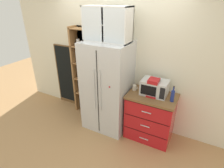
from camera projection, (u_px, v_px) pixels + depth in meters
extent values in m
plane|color=tan|center=(108.00, 124.00, 3.80)|extent=(10.63, 10.63, 0.00)
cube|color=silver|center=(117.00, 61.00, 3.57)|extent=(4.94, 0.10, 2.55)
cube|color=silver|center=(107.00, 87.00, 3.43)|extent=(0.84, 0.68, 1.72)
cube|color=black|center=(98.00, 95.00, 3.16)|extent=(0.01, 0.01, 1.59)
cylinder|color=silver|center=(94.00, 90.00, 3.14)|extent=(0.02, 0.02, 0.78)
cylinder|color=silver|center=(100.00, 91.00, 3.09)|extent=(0.02, 0.02, 0.78)
cube|color=red|center=(109.00, 87.00, 2.97)|extent=(0.02, 0.01, 0.02)
cube|color=brown|center=(88.00, 70.00, 3.97)|extent=(0.51, 0.04, 1.90)
cube|color=#9E7042|center=(76.00, 71.00, 3.95)|extent=(0.04, 0.25, 1.90)
cube|color=#9E7042|center=(92.00, 74.00, 3.77)|extent=(0.04, 0.25, 1.90)
cube|color=#9E7042|center=(86.00, 93.00, 4.07)|extent=(0.45, 0.25, 0.02)
cylinder|color=silver|center=(82.00, 89.00, 4.09)|extent=(0.07, 0.07, 0.14)
cylinder|color=#382316|center=(82.00, 89.00, 4.10)|extent=(0.06, 0.06, 0.09)
cylinder|color=#B2B2B7|center=(82.00, 86.00, 4.05)|extent=(0.07, 0.07, 0.01)
cylinder|color=silver|center=(89.00, 91.00, 4.02)|extent=(0.08, 0.08, 0.11)
cylinder|color=beige|center=(89.00, 91.00, 4.02)|extent=(0.07, 0.07, 0.08)
cylinder|color=#B2B2B7|center=(88.00, 88.00, 3.99)|extent=(0.08, 0.08, 0.01)
cube|color=#9E7042|center=(84.00, 78.00, 3.92)|extent=(0.45, 0.25, 0.02)
cylinder|color=silver|center=(79.00, 75.00, 3.93)|extent=(0.07, 0.07, 0.09)
cylinder|color=white|center=(80.00, 76.00, 3.94)|extent=(0.06, 0.06, 0.06)
cylinder|color=#B2B2B7|center=(79.00, 73.00, 3.91)|extent=(0.07, 0.07, 0.01)
cylinder|color=silver|center=(84.00, 76.00, 3.89)|extent=(0.07, 0.07, 0.10)
cylinder|color=#B77A38|center=(84.00, 77.00, 3.89)|extent=(0.06, 0.06, 0.07)
cylinder|color=#B2B2B7|center=(84.00, 74.00, 3.86)|extent=(0.07, 0.07, 0.01)
cylinder|color=silver|center=(89.00, 77.00, 3.83)|extent=(0.07, 0.07, 0.11)
cylinder|color=white|center=(89.00, 78.00, 3.84)|extent=(0.06, 0.06, 0.08)
cylinder|color=#B2B2B7|center=(89.00, 74.00, 3.80)|extent=(0.06, 0.06, 0.01)
cube|color=#9E7042|center=(83.00, 63.00, 3.77)|extent=(0.45, 0.25, 0.02)
cylinder|color=silver|center=(78.00, 60.00, 3.81)|extent=(0.06, 0.06, 0.09)
cylinder|color=#CCB78C|center=(78.00, 60.00, 3.81)|extent=(0.05, 0.05, 0.06)
cylinder|color=#B2B2B7|center=(78.00, 57.00, 3.79)|extent=(0.06, 0.06, 0.01)
cylinder|color=silver|center=(83.00, 60.00, 3.74)|extent=(0.08, 0.08, 0.12)
cylinder|color=#2D2D2D|center=(83.00, 61.00, 3.75)|extent=(0.07, 0.07, 0.08)
cylinder|color=#B2B2B7|center=(83.00, 57.00, 3.71)|extent=(0.08, 0.08, 0.01)
cylinder|color=silver|center=(88.00, 61.00, 3.70)|extent=(0.08, 0.08, 0.12)
cylinder|color=brown|center=(88.00, 61.00, 3.71)|extent=(0.07, 0.07, 0.08)
cylinder|color=#B2B2B7|center=(88.00, 57.00, 3.67)|extent=(0.08, 0.08, 0.01)
cube|color=#9E7042|center=(82.00, 47.00, 3.62)|extent=(0.45, 0.25, 0.02)
cylinder|color=silver|center=(78.00, 43.00, 3.63)|extent=(0.07, 0.07, 0.12)
cylinder|color=#E0C67F|center=(78.00, 43.00, 3.64)|extent=(0.06, 0.06, 0.08)
cylinder|color=#B2B2B7|center=(78.00, 39.00, 3.60)|extent=(0.07, 0.07, 0.01)
cube|color=#9E7042|center=(81.00, 29.00, 3.47)|extent=(0.45, 0.25, 0.02)
cube|color=red|center=(150.00, 117.00, 3.31)|extent=(0.81, 0.56, 0.84)
cube|color=brown|center=(152.00, 96.00, 3.12)|extent=(0.84, 0.59, 0.04)
cube|color=black|center=(144.00, 133.00, 3.15)|extent=(0.79, 0.00, 0.01)
cube|color=silver|center=(144.00, 139.00, 3.20)|extent=(0.16, 0.01, 0.01)
cube|color=black|center=(146.00, 120.00, 3.03)|extent=(0.79, 0.00, 0.01)
cube|color=silver|center=(145.00, 126.00, 3.08)|extent=(0.16, 0.01, 0.01)
cube|color=black|center=(147.00, 106.00, 2.91)|extent=(0.79, 0.00, 0.01)
cube|color=silver|center=(146.00, 112.00, 2.96)|extent=(0.16, 0.01, 0.01)
cube|color=silver|center=(155.00, 87.00, 3.09)|extent=(0.44, 0.32, 0.26)
cube|color=black|center=(148.00, 91.00, 2.99)|extent=(0.26, 0.01, 0.17)
cube|color=black|center=(162.00, 94.00, 2.89)|extent=(0.08, 0.01, 0.20)
cube|color=red|center=(152.00, 95.00, 3.09)|extent=(0.17, 0.20, 0.03)
cube|color=red|center=(154.00, 86.00, 3.08)|extent=(0.17, 0.06, 0.30)
cube|color=red|center=(154.00, 81.00, 2.97)|extent=(0.17, 0.20, 0.06)
cylinder|color=black|center=(153.00, 91.00, 3.05)|extent=(0.11, 0.11, 0.12)
cylinder|color=silver|center=(134.00, 88.00, 3.26)|extent=(0.07, 0.07, 0.10)
torus|color=silver|center=(137.00, 88.00, 3.24)|extent=(0.05, 0.01, 0.05)
cylinder|color=navy|center=(172.00, 96.00, 2.89)|extent=(0.06, 0.06, 0.19)
cone|color=navy|center=(173.00, 91.00, 2.84)|extent=(0.06, 0.06, 0.04)
cylinder|color=navy|center=(174.00, 89.00, 2.83)|extent=(0.02, 0.02, 0.07)
cylinder|color=black|center=(174.00, 87.00, 2.81)|extent=(0.02, 0.02, 0.01)
cube|color=silver|center=(111.00, 23.00, 3.07)|extent=(0.80, 0.02, 0.56)
cube|color=silver|center=(107.00, 6.00, 2.84)|extent=(0.80, 0.32, 0.02)
cube|color=silver|center=(107.00, 41.00, 3.07)|extent=(0.80, 0.32, 0.02)
cube|color=silver|center=(87.00, 23.00, 3.12)|extent=(0.02, 0.32, 0.56)
cube|color=silver|center=(129.00, 26.00, 2.79)|extent=(0.02, 0.32, 0.56)
cube|color=silver|center=(107.00, 24.00, 2.95)|extent=(0.77, 0.30, 0.02)
cube|color=silver|center=(92.00, 25.00, 2.92)|extent=(0.37, 0.01, 0.52)
cube|color=silver|center=(114.00, 26.00, 2.75)|extent=(0.37, 0.01, 0.52)
cylinder|color=silver|center=(94.00, 39.00, 3.18)|extent=(0.05, 0.05, 0.00)
cylinder|color=silver|center=(93.00, 37.00, 3.17)|extent=(0.01, 0.01, 0.07)
cone|color=silver|center=(93.00, 33.00, 3.14)|extent=(0.06, 0.06, 0.05)
cylinder|color=silver|center=(103.00, 40.00, 3.11)|extent=(0.05, 0.05, 0.00)
cylinder|color=silver|center=(103.00, 38.00, 3.09)|extent=(0.01, 0.01, 0.07)
cone|color=silver|center=(102.00, 34.00, 3.07)|extent=(0.06, 0.06, 0.05)
cylinder|color=silver|center=(112.00, 41.00, 3.03)|extent=(0.05, 0.05, 0.00)
cylinder|color=silver|center=(112.00, 39.00, 3.01)|extent=(0.01, 0.01, 0.07)
cone|color=silver|center=(112.00, 35.00, 2.99)|extent=(0.06, 0.06, 0.05)
cylinder|color=silver|center=(122.00, 42.00, 2.95)|extent=(0.05, 0.05, 0.00)
cylinder|color=silver|center=(122.00, 40.00, 2.93)|extent=(0.01, 0.01, 0.07)
cone|color=silver|center=(122.00, 36.00, 2.91)|extent=(0.06, 0.06, 0.05)
cylinder|color=white|center=(95.00, 21.00, 3.04)|extent=(0.06, 0.06, 0.07)
cylinder|color=white|center=(103.00, 21.00, 2.97)|extent=(0.06, 0.06, 0.07)
cylinder|color=white|center=(111.00, 22.00, 2.90)|extent=(0.06, 0.06, 0.07)
cylinder|color=white|center=(120.00, 22.00, 2.84)|extent=(0.06, 0.06, 0.07)
cube|color=brown|center=(67.00, 76.00, 4.28)|extent=(0.60, 0.04, 1.45)
cube|color=black|center=(67.00, 75.00, 4.25)|extent=(0.54, 0.01, 1.35)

